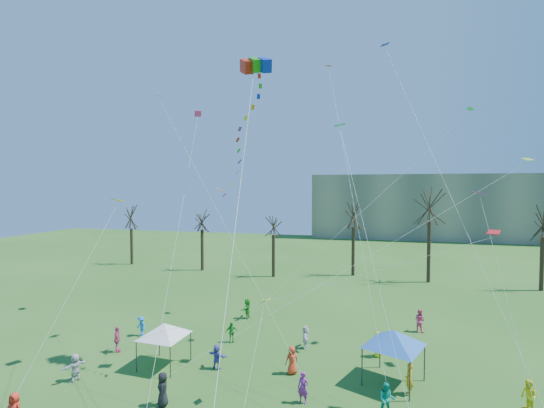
% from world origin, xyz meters
% --- Properties ---
extents(distant_building, '(60.00, 14.00, 15.00)m').
position_xyz_m(distant_building, '(22.00, 82.00, 7.50)').
color(distant_building, gray).
rests_on(distant_building, ground).
extents(bare_tree_row, '(70.22, 8.62, 11.95)m').
position_xyz_m(bare_tree_row, '(4.10, 36.29, 7.18)').
color(bare_tree_row, black).
rests_on(bare_tree_row, ground).
extents(big_box_kite, '(2.47, 8.10, 22.49)m').
position_xyz_m(big_box_kite, '(-2.92, 8.81, 15.05)').
color(big_box_kite, red).
rests_on(big_box_kite, ground).
extents(canopy_tent_white, '(3.85, 3.85, 2.89)m').
position_xyz_m(canopy_tent_white, '(-8.53, 8.04, 2.45)').
color(canopy_tent_white, '#3F3F44').
rests_on(canopy_tent_white, ground).
extents(canopy_tent_blue, '(3.98, 3.98, 3.26)m').
position_xyz_m(canopy_tent_blue, '(6.10, 9.41, 2.76)').
color(canopy_tent_blue, '#3F3F44').
rests_on(canopy_tent_blue, ground).
extents(festival_crowd, '(26.82, 19.11, 1.86)m').
position_xyz_m(festival_crowd, '(-0.55, 8.21, 0.87)').
color(festival_crowd, red).
rests_on(festival_crowd, ground).
extents(small_kites_aloft, '(30.66, 19.24, 32.10)m').
position_xyz_m(small_kites_aloft, '(0.28, 11.32, 13.40)').
color(small_kites_aloft, '#D8A20B').
rests_on(small_kites_aloft, ground).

